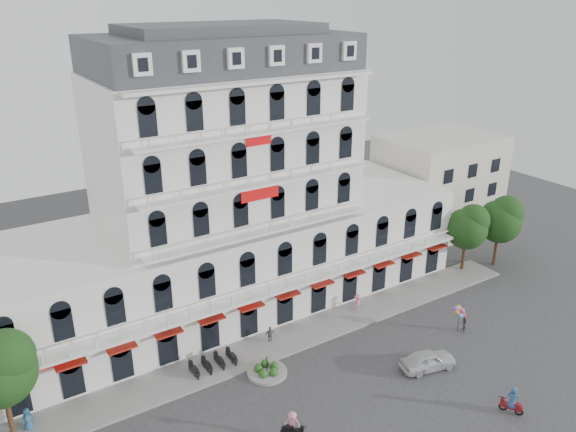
# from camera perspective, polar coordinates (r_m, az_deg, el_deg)

# --- Properties ---
(ground) EXTENTS (120.00, 120.00, 0.00)m
(ground) POSITION_cam_1_polar(r_m,az_deg,el_deg) (43.77, 5.65, -18.37)
(ground) COLOR #38383A
(ground) RESTS_ON ground
(sidewalk) EXTENTS (53.00, 4.00, 0.16)m
(sidewalk) POSITION_cam_1_polar(r_m,az_deg,el_deg) (49.58, -0.89, -12.71)
(sidewalk) COLOR gray
(sidewalk) RESTS_ON ground
(main_building) EXTENTS (45.00, 15.00, 25.80)m
(main_building) POSITION_cam_1_polar(r_m,az_deg,el_deg) (52.05, -6.16, 1.19)
(main_building) COLOR silver
(main_building) RESTS_ON ground
(flank_building_east) EXTENTS (14.00, 10.00, 12.00)m
(flank_building_east) POSITION_cam_1_polar(r_m,az_deg,el_deg) (72.31, 14.96, 3.18)
(flank_building_east) COLOR beige
(flank_building_east) RESTS_ON ground
(traffic_island) EXTENTS (3.20, 3.20, 1.60)m
(traffic_island) POSITION_cam_1_polar(r_m,az_deg,el_deg) (46.14, -2.15, -15.43)
(traffic_island) COLOR gray
(traffic_island) RESTS_ON ground
(parked_scooter_row) EXTENTS (4.40, 1.80, 1.10)m
(parked_scooter_row) POSITION_cam_1_polar(r_m,az_deg,el_deg) (47.09, -7.58, -15.15)
(parked_scooter_row) COLOR black
(parked_scooter_row) RESTS_ON ground
(tree_east_inner) EXTENTS (4.40, 4.37, 7.57)m
(tree_east_inner) POSITION_cam_1_polar(r_m,az_deg,el_deg) (62.21, 17.79, -0.95)
(tree_east_inner) COLOR #382314
(tree_east_inner) RESTS_ON ground
(tree_east_outer) EXTENTS (4.65, 4.65, 8.05)m
(tree_east_outer) POSITION_cam_1_polar(r_m,az_deg,el_deg) (64.52, 20.81, -0.21)
(tree_east_outer) COLOR #382314
(tree_east_outer) RESTS_ON ground
(parked_car) EXTENTS (4.94, 2.83, 1.58)m
(parked_car) POSITION_cam_1_polar(r_m,az_deg,el_deg) (47.66, 14.03, -14.01)
(parked_car) COLOR silver
(parked_car) RESTS_ON ground
(rider_east) EXTENTS (1.03, 1.55, 2.18)m
(rider_east) POSITION_cam_1_polar(r_m,az_deg,el_deg) (45.07, 21.84, -16.97)
(rider_east) COLOR maroon
(rider_east) RESTS_ON ground
(rider_center) EXTENTS (1.33, 1.28, 2.14)m
(rider_center) POSITION_cam_1_polar(r_m,az_deg,el_deg) (40.24, 0.45, -20.40)
(rider_center) COLOR black
(rider_center) RESTS_ON ground
(pedestrian_left) EXTENTS (1.01, 0.81, 1.79)m
(pedestrian_left) POSITION_cam_1_polar(r_m,az_deg,el_deg) (44.66, -24.94, -18.24)
(pedestrian_left) COLOR #285678
(pedestrian_left) RESTS_ON ground
(pedestrian_mid) EXTENTS (0.99, 0.70, 1.56)m
(pedestrian_mid) POSITION_cam_1_polar(r_m,az_deg,el_deg) (49.28, -1.82, -11.97)
(pedestrian_mid) COLOR slate
(pedestrian_mid) RESTS_ON ground
(pedestrian_right) EXTENTS (1.31, 1.20, 1.77)m
(pedestrian_right) POSITION_cam_1_polar(r_m,az_deg,el_deg) (53.96, 7.06, -8.75)
(pedestrian_right) COLOR pink
(pedestrian_right) RESTS_ON ground
(balloon_vendor) EXTENTS (1.39, 1.27, 2.45)m
(balloon_vendor) POSITION_cam_1_polar(r_m,az_deg,el_deg) (52.71, 17.25, -9.90)
(balloon_vendor) COLOR #5C5B63
(balloon_vendor) RESTS_ON ground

